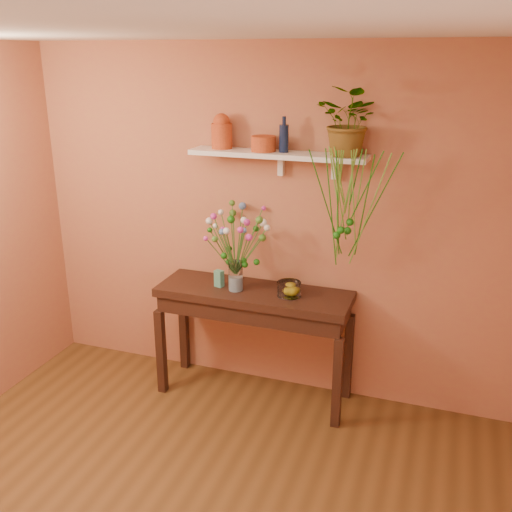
% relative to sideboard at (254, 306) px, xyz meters
% --- Properties ---
extents(room, '(4.04, 4.04, 2.70)m').
position_rel_sideboard_xyz_m(room, '(0.08, -1.74, 0.58)').
color(room, brown).
rests_on(room, ground).
extents(sideboard, '(1.49, 0.48, 0.90)m').
position_rel_sideboard_xyz_m(sideboard, '(0.00, 0.00, 0.00)').
color(sideboard, '#341C13').
rests_on(sideboard, ground).
extents(wall_shelf, '(1.30, 0.24, 0.19)m').
position_rel_sideboard_xyz_m(wall_shelf, '(0.15, 0.13, 1.14)').
color(wall_shelf, white).
rests_on(wall_shelf, room).
extents(terracotta_jug, '(0.18, 0.18, 0.26)m').
position_rel_sideboard_xyz_m(terracotta_jug, '(-0.30, 0.15, 1.29)').
color(terracotta_jug, '#C0491F').
rests_on(terracotta_jug, wall_shelf).
extents(terracotta_pot, '(0.22, 0.22, 0.11)m').
position_rel_sideboard_xyz_m(terracotta_pot, '(0.03, 0.13, 1.22)').
color(terracotta_pot, '#C0491F').
rests_on(terracotta_pot, wall_shelf).
extents(blue_bottle, '(0.08, 0.08, 0.25)m').
position_rel_sideboard_xyz_m(blue_bottle, '(0.18, 0.13, 1.27)').
color(blue_bottle, '#0F1A36').
rests_on(blue_bottle, wall_shelf).
extents(spider_plant, '(0.53, 0.50, 0.47)m').
position_rel_sideboard_xyz_m(spider_plant, '(0.65, 0.12, 1.40)').
color(spider_plant, '#1A6112').
rests_on(spider_plant, wall_shelf).
extents(plant_fronds, '(0.60, 0.41, 0.84)m').
position_rel_sideboard_xyz_m(plant_fronds, '(0.68, -0.04, 0.83)').
color(plant_fronds, '#1A6112').
rests_on(plant_fronds, wall_shelf).
extents(glass_vase, '(0.11, 0.11, 0.23)m').
position_rel_sideboard_xyz_m(glass_vase, '(-0.13, -0.04, 0.23)').
color(glass_vase, white).
rests_on(glass_vase, sideboard).
extents(bouquet, '(0.52, 0.60, 0.53)m').
position_rel_sideboard_xyz_m(bouquet, '(-0.11, -0.03, 0.59)').
color(bouquet, '#386B28').
rests_on(bouquet, glass_vase).
extents(glass_bowl, '(0.18, 0.18, 0.11)m').
position_rel_sideboard_xyz_m(glass_bowl, '(0.28, -0.01, 0.18)').
color(glass_bowl, white).
rests_on(glass_bowl, sideboard).
extents(lemon, '(0.08, 0.08, 0.08)m').
position_rel_sideboard_xyz_m(lemon, '(0.29, -0.00, 0.18)').
color(lemon, yellow).
rests_on(lemon, glass_bowl).
extents(carton, '(0.08, 0.07, 0.13)m').
position_rel_sideboard_xyz_m(carton, '(-0.28, -0.02, 0.20)').
color(carton, teal).
rests_on(carton, sideboard).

